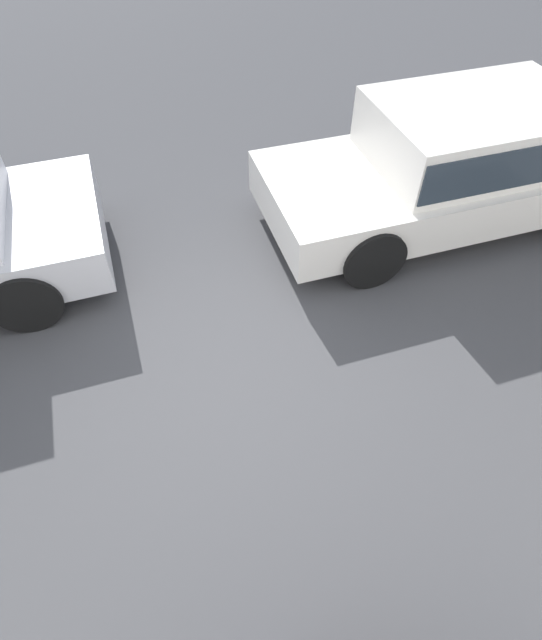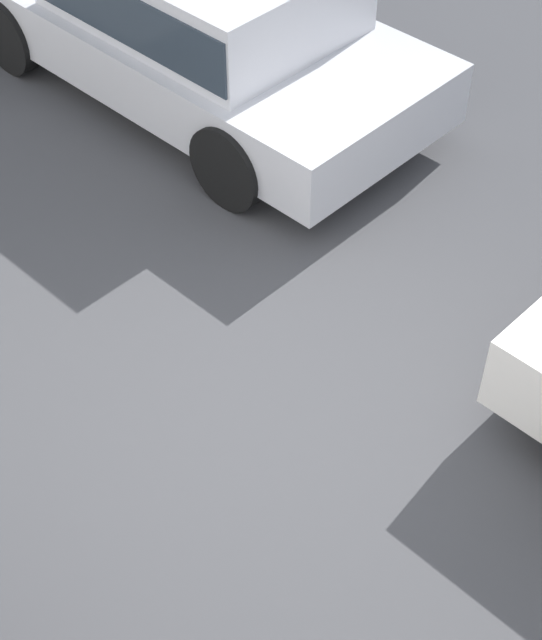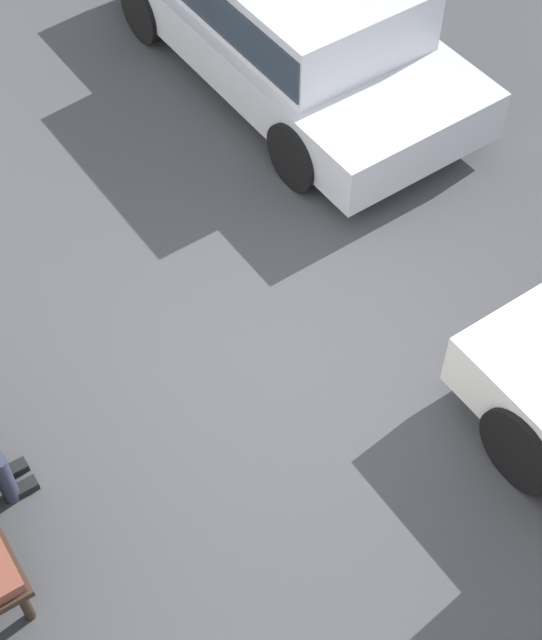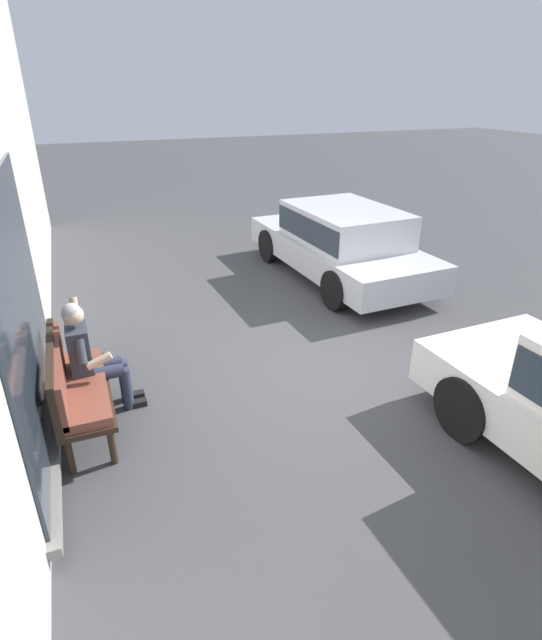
{
  "view_description": "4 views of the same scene",
  "coord_description": "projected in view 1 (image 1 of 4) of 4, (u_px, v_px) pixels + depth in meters",
  "views": [
    {
      "loc": [
        0.27,
        2.6,
        3.77
      ],
      "look_at": [
        -0.36,
        0.36,
        1.13
      ],
      "focal_mm": 28.0,
      "sensor_mm": 36.0,
      "label": 1
    },
    {
      "loc": [
        -2.75,
        2.6,
        4.64
      ],
      "look_at": [
        -0.35,
        0.3,
        1.24
      ],
      "focal_mm": 55.0,
      "sensor_mm": 36.0,
      "label": 2
    },
    {
      "loc": [
        -3.82,
        2.6,
        6.39
      ],
      "look_at": [
        -0.4,
        0.4,
        1.19
      ],
      "focal_mm": 55.0,
      "sensor_mm": 36.0,
      "label": 3
    },
    {
      "loc": [
        -5.02,
        2.6,
        3.41
      ],
      "look_at": [
        0.12,
        0.55,
        0.76
      ],
      "focal_mm": 28.0,
      "sensor_mm": 36.0,
      "label": 4
    }
  ],
  "objects": [
    {
      "name": "ground_plane",
      "position": [
        222.0,
        382.0,
        4.53
      ],
      "size": [
        60.0,
        60.0,
        0.0
      ],
      "primitive_type": "plane",
      "color": "#424244"
    },
    {
      "name": "parked_car_near",
      "position": [
        462.0,
        157.0,
        5.63
      ],
      "size": [
        4.42,
        1.96,
        1.39
      ],
      "color": "white",
      "rests_on": "ground_plane"
    }
  ]
}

